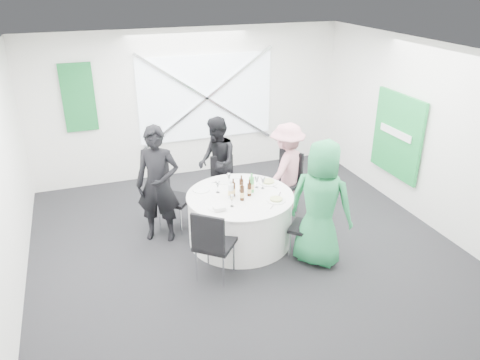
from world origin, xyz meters
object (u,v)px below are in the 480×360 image
object	(u,v)px
banquet_table	(240,218)
chair_back_right	(286,177)
person_man_back_left	(158,185)
person_woman_green	(321,204)
chair_front_left	(212,241)
person_woman_pink	(287,169)
green_water_bottle	(252,185)
person_man_back	(217,162)
clear_water_bottle	(231,191)
chair_back_left	(169,193)
chair_front_right	(313,223)
chair_back	(223,178)

from	to	relation	value
banquet_table	chair_back_right	bearing A→B (deg)	32.19
person_man_back_left	person_woman_green	bearing A→B (deg)	-10.93
chair_front_left	person_woman_green	world-z (taller)	person_woman_green
person_woman_pink	green_water_bottle	distance (m)	1.03
person_woman_green	person_man_back	bearing A→B (deg)	-23.85
person_man_back_left	green_water_bottle	size ratio (longest dim) A/B	6.02
clear_water_bottle	person_woman_green	bearing A→B (deg)	-39.68
person_woman_pink	person_woman_green	world-z (taller)	person_woman_green
chair_back_left	clear_water_bottle	distance (m)	1.12
chair_back_left	clear_water_bottle	size ratio (longest dim) A/B	3.65
clear_water_bottle	banquet_table	bearing A→B (deg)	14.59
person_woman_pink	clear_water_bottle	xyz separation A→B (m)	(-1.19, -0.67, 0.10)
chair_front_right	person_woman_pink	distance (m)	1.43
clear_water_bottle	chair_back	bearing A→B (deg)	77.52
green_water_bottle	clear_water_bottle	bearing A→B (deg)	-166.84
chair_back_right	chair_front_right	bearing A→B (deg)	-42.39
chair_back_left	person_woman_green	size ratio (longest dim) A/B	0.57
banquet_table	chair_front_right	world-z (taller)	chair_front_right
chair_front_right	person_man_back	distance (m)	2.18
green_water_bottle	person_woman_green	bearing A→B (deg)	-54.54
clear_water_bottle	chair_back_left	bearing A→B (deg)	132.28
person_man_back_left	chair_back_left	bearing A→B (deg)	77.12
green_water_bottle	clear_water_bottle	size ratio (longest dim) A/B	1.06
chair_front_left	clear_water_bottle	bearing A→B (deg)	-84.21
chair_back	green_water_bottle	world-z (taller)	green_water_bottle
person_man_back_left	person_woman_green	distance (m)	2.35
chair_back_right	chair_front_left	size ratio (longest dim) A/B	1.01
chair_back_right	person_woman_pink	size ratio (longest dim) A/B	0.67
green_water_bottle	clear_water_bottle	xyz separation A→B (m)	(-0.35, -0.08, -0.01)
chair_back_left	chair_front_right	size ratio (longest dim) A/B	1.08
chair_back	person_woman_green	xyz separation A→B (m)	(0.73, -2.01, 0.37)
chair_back_left	person_man_back_left	size ratio (longest dim) A/B	0.57
chair_back	chair_back_right	world-z (taller)	chair_back_right
chair_front_right	person_man_back_left	distance (m)	2.29
banquet_table	chair_back_right	size ratio (longest dim) A/B	1.51
person_man_back	green_water_bottle	size ratio (longest dim) A/B	5.27
chair_front_left	chair_back	bearing A→B (deg)	-72.19
banquet_table	green_water_bottle	distance (m)	0.53
chair_back_left	person_woman_pink	xyz separation A→B (m)	(1.92, -0.14, 0.18)
person_man_back	person_woman_green	bearing A→B (deg)	22.34
chair_front_left	chair_back_left	bearing A→B (deg)	-42.68
chair_front_left	green_water_bottle	distance (m)	1.24
person_man_back_left	person_woman_green	size ratio (longest dim) A/B	0.99
chair_back_left	chair_front_left	size ratio (longest dim) A/B	0.98
person_woman_pink	clear_water_bottle	size ratio (longest dim) A/B	5.57
chair_front_right	person_woman_pink	size ratio (longest dim) A/B	0.61
person_man_back_left	clear_water_bottle	world-z (taller)	person_man_back_left
chair_front_right	person_woman_pink	bearing A→B (deg)	-145.99
person_man_back	person_woman_green	world-z (taller)	person_woman_green
person_woman_pink	person_woman_green	distance (m)	1.51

